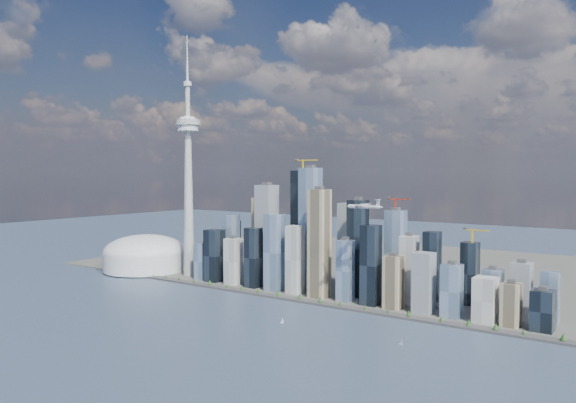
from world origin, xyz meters
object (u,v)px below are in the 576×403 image
Objects in this scene: sailboat_east at (401,342)px; dome_stadium at (145,255)px; sailboat_west at (282,321)px; airplane at (364,206)px; needle_tower at (188,175)px.

dome_stadium is at bearing -171.59° from sailboat_east.
sailboat_east reaches higher than sailboat_west.
sailboat_west is 0.98× the size of sailboat_east.
sailboat_east is (115.54, -107.04, -182.03)m from airplane.
dome_stadium reaches higher than sailboat_east.
airplane is at bearing 52.10° from sailboat_west.
dome_stadium is 3.11× the size of airplane.
airplane is 6.32× the size of sailboat_west.
dome_stadium is at bearing 160.37° from sailboat_west.
needle_tower is at bearing 4.09° from dome_stadium.
airplane is at bearing -7.08° from dome_stadium.
dome_stadium is 777.76m from sailboat_east.
sailboat_west is at bearing -156.06° from sailboat_east.
needle_tower is 241.40m from dome_stadium.
needle_tower reaches higher than sailboat_west.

